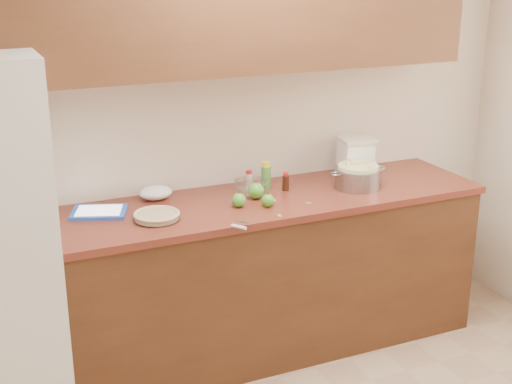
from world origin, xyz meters
name	(u,v)px	position (x,y,z in m)	size (l,w,h in m)	color
room_shell	(422,224)	(0.00, 0.00, 1.30)	(3.60, 3.60, 3.60)	tan
counter_run	(254,276)	(0.00, 1.48, 0.46)	(2.64, 0.68, 0.92)	#532D17
upper_cabinets	(241,4)	(0.00, 1.63, 1.95)	(2.60, 0.34, 0.70)	#5A311B
pie	(157,216)	(-0.57, 1.39, 0.94)	(0.24, 0.24, 0.04)	silver
colander	(358,177)	(0.63, 1.43, 0.98)	(0.36, 0.27, 0.13)	gray
flour_canister	(355,157)	(0.74, 1.63, 1.04)	(0.22, 0.22, 0.24)	white
tablet	(99,212)	(-0.82, 1.60, 0.93)	(0.33, 0.29, 0.02)	blue
paring_knife	(240,226)	(-0.23, 1.12, 0.93)	(0.12, 0.15, 0.02)	gray
lemon_bottle	(266,176)	(0.15, 1.63, 0.99)	(0.06, 0.06, 0.16)	#4C8C38
cinnamon_shaker	(249,180)	(0.06, 1.68, 0.97)	(0.04, 0.04, 0.10)	beige
vanilla_bottle	(286,182)	(0.23, 1.55, 0.97)	(0.04, 0.04, 0.10)	black
mixing_bowl	(251,185)	(0.04, 1.60, 0.96)	(0.19, 0.19, 0.07)	silver
paper_towel	(156,193)	(-0.49, 1.70, 0.96)	(0.18, 0.15, 0.08)	white
apple_left	(239,200)	(-0.12, 1.40, 0.96)	(0.08, 0.08, 0.09)	#489A29
apple_center	(256,191)	(0.02, 1.48, 0.97)	(0.09, 0.09, 0.10)	#489A29
apple_front	(268,200)	(0.02, 1.34, 0.96)	(0.07, 0.07, 0.08)	#489A29
peel_a	(309,203)	(0.25, 1.30, 0.92)	(0.03, 0.01, 0.00)	#98B859
peel_b	(274,201)	(0.09, 1.41, 0.92)	(0.04, 0.01, 0.00)	#98B859
peel_c	(279,216)	(0.02, 1.19, 0.92)	(0.04, 0.02, 0.00)	#98B859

